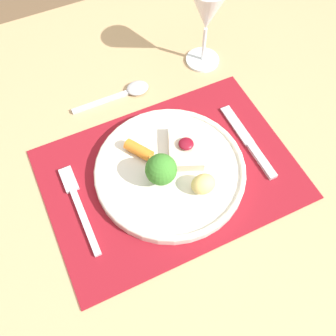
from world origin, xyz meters
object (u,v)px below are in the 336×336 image
at_px(dinner_plate, 169,169).
at_px(fork, 78,203).
at_px(knife, 251,146).
at_px(wine_glass_near, 207,13).
at_px(spoon, 128,91).

bearing_deg(dinner_plate, fork, 175.46).
bearing_deg(knife, wine_glass_near, 86.26).
height_order(dinner_plate, fork, dinner_plate).
bearing_deg(wine_glass_near, knife, -95.65).
distance_m(dinner_plate, wine_glass_near, 0.32).
distance_m(dinner_plate, knife, 0.17).
bearing_deg(spoon, dinner_plate, -93.11).
distance_m(fork, spoon, 0.27).
height_order(fork, knife, knife).
relative_size(dinner_plate, fork, 1.51).
xyz_separation_m(knife, wine_glass_near, (0.02, 0.25, 0.12)).
height_order(knife, wine_glass_near, wine_glass_near).
distance_m(spoon, wine_glass_near, 0.22).
relative_size(knife, spoon, 1.09).
distance_m(fork, knife, 0.34).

